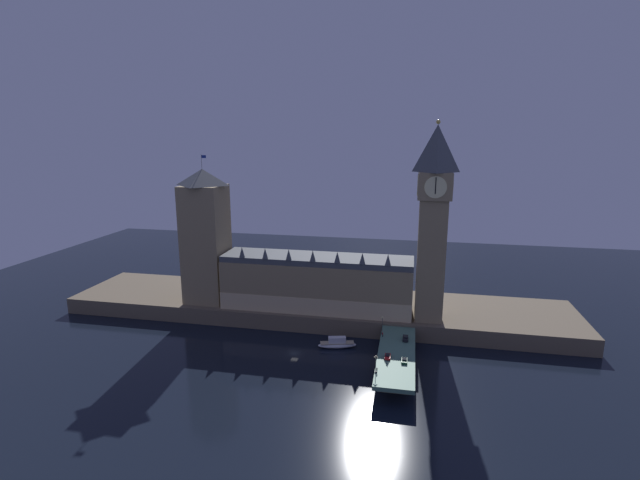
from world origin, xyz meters
The scene contains 14 objects.
ground_plane centered at (0.00, 0.00, 0.00)m, with size 400.00×400.00×0.00m, color black.
embankment centered at (0.00, 39.00, 3.42)m, with size 220.00×42.00×6.84m.
parliament_hall centered at (2.30, 29.95, 18.07)m, with size 79.29×19.27×26.97m.
clock_tower centered at (48.30, 26.76, 47.72)m, with size 12.92×13.03×77.16m.
victoria_tower centered at (-46.92, 29.98, 35.89)m, with size 17.29×17.29×63.86m.
bridge centered at (37.19, -5.00, 4.01)m, with size 12.53×46.00×6.04m.
car_northbound_trail centered at (34.44, -9.01, 6.65)m, with size 1.93×3.86×1.31m.
car_southbound_lead centered at (39.95, -10.84, 6.65)m, with size 1.98×3.88×1.30m.
car_southbound_trail centered at (39.95, 6.33, 6.76)m, with size 2.03×4.69×1.52m.
pedestrian_near_rail centered at (31.68, -19.66, 7.02)m, with size 0.38×0.38×1.84m.
pedestrian_far_rail centered at (31.68, 7.49, 7.01)m, with size 0.38×0.38×1.82m.
street_lamp_near centered at (31.28, -19.72, 9.77)m, with size 1.34×0.60×5.95m.
street_lamp_far centered at (31.28, 9.72, 10.50)m, with size 1.34×0.60×7.14m.
boat_upstream centered at (14.73, 7.56, 1.58)m, with size 14.88×7.23×4.34m.
Camera 1 is at (40.24, -152.26, 78.33)m, focal length 26.00 mm.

